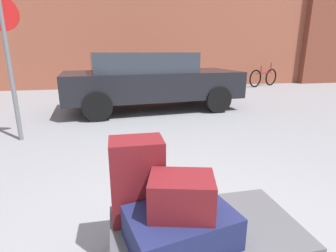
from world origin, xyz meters
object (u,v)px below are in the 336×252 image
(luggage_cart, at_px, (205,235))
(no_parking_sign, at_px, (8,55))
(parked_car, at_px, (150,79))
(bollard_kerb_near, at_px, (195,86))
(bollard_kerb_mid, at_px, (235,85))
(bicycle_leaning, at_px, (263,77))
(suitcase_navy_center, at_px, (181,227))
(suitcase_maroon_front_left, at_px, (137,180))
(duffel_bag_maroon_topmost_pile, at_px, (181,195))

(luggage_cart, xyz_separation_m, no_parking_sign, (-2.11, 3.25, 1.13))
(parked_car, distance_m, no_parking_sign, 3.26)
(bollard_kerb_near, relative_size, bollard_kerb_mid, 1.00)
(luggage_cart, bearing_deg, bicycle_leaning, 56.79)
(suitcase_navy_center, height_order, bollard_kerb_near, bollard_kerb_near)
(suitcase_navy_center, relative_size, bollard_kerb_mid, 1.02)
(bollard_kerb_near, bearing_deg, no_parking_sign, -138.31)
(suitcase_maroon_front_left, bearing_deg, parked_car, 81.54)
(suitcase_navy_center, bearing_deg, parked_car, 72.09)
(suitcase_navy_center, distance_m, bicycle_leaning, 10.68)
(parked_car, bearing_deg, bollard_kerb_near, 45.72)
(duffel_bag_maroon_topmost_pile, relative_size, bollard_kerb_mid, 0.61)
(parked_car, height_order, bicycle_leaning, parked_car)
(luggage_cart, distance_m, bollard_kerb_mid, 7.94)
(luggage_cart, height_order, suitcase_maroon_front_left, suitcase_maroon_front_left)
(bollard_kerb_mid, bearing_deg, duffel_bag_maroon_topmost_pile, -117.95)
(suitcase_maroon_front_left, bearing_deg, suitcase_navy_center, -53.16)
(parked_car, relative_size, no_parking_sign, 1.98)
(luggage_cart, relative_size, bollard_kerb_mid, 2.05)
(duffel_bag_maroon_topmost_pile, xyz_separation_m, parked_car, (0.59, 5.35, 0.10))
(suitcase_maroon_front_left, bearing_deg, bollard_kerb_mid, 60.30)
(bicycle_leaning, height_order, bollard_kerb_near, bicycle_leaning)
(no_parking_sign, bearing_deg, luggage_cart, -56.92)
(suitcase_maroon_front_left, distance_m, no_parking_sign, 3.58)
(parked_car, relative_size, bollard_kerb_near, 7.33)
(suitcase_navy_center, bearing_deg, bollard_kerb_mid, 50.43)
(suitcase_maroon_front_left, relative_size, bollard_kerb_near, 0.94)
(suitcase_maroon_front_left, height_order, parked_car, parked_car)
(luggage_cart, xyz_separation_m, duffel_bag_maroon_topmost_pile, (-0.20, -0.12, 0.39))
(luggage_cart, height_order, duffel_bag_maroon_topmost_pile, duffel_bag_maroon_topmost_pile)
(duffel_bag_maroon_topmost_pile, height_order, no_parking_sign, no_parking_sign)
(suitcase_navy_center, height_order, parked_car, parked_car)
(suitcase_navy_center, relative_size, parked_car, 0.14)
(bollard_kerb_mid, bearing_deg, suitcase_navy_center, -117.95)
(suitcase_navy_center, height_order, suitcase_maroon_front_left, suitcase_maroon_front_left)
(suitcase_maroon_front_left, distance_m, bicycle_leaning, 10.56)
(duffel_bag_maroon_topmost_pile, height_order, bollard_kerb_near, duffel_bag_maroon_topmost_pile)
(suitcase_navy_center, relative_size, suitcase_maroon_front_left, 1.09)
(suitcase_navy_center, xyz_separation_m, suitcase_maroon_front_left, (-0.22, 0.31, 0.18))
(suitcase_navy_center, relative_size, no_parking_sign, 0.28)
(suitcase_navy_center, bearing_deg, duffel_bag_maroon_topmost_pile, 0.00)
(duffel_bag_maroon_topmost_pile, distance_m, no_parking_sign, 3.94)
(parked_car, height_order, no_parking_sign, no_parking_sign)
(luggage_cart, bearing_deg, parked_car, 85.75)
(suitcase_navy_center, relative_size, duffel_bag_maroon_topmost_pile, 1.68)
(luggage_cart, relative_size, suitcase_navy_center, 2.01)
(duffel_bag_maroon_topmost_pile, relative_size, bollard_kerb_near, 0.61)
(bollard_kerb_near, height_order, bollard_kerb_mid, same)
(parked_car, relative_size, bicycle_leaning, 2.68)
(luggage_cart, bearing_deg, duffel_bag_maroon_topmost_pile, -149.29)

